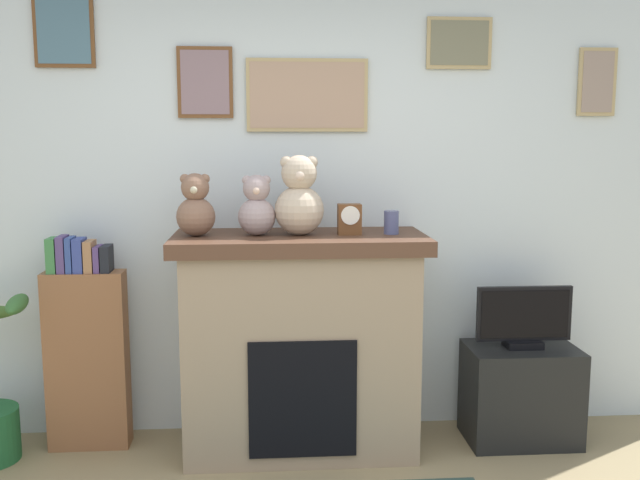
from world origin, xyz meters
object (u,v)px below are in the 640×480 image
Objects in this scene: teddy_bear_cream at (299,199)px; teddy_bear_tan at (196,208)px; mantel_clock at (349,219)px; fireplace at (300,342)px; candle_jar at (391,222)px; teddy_bear_grey at (257,208)px; tv_stand at (521,394)px; television at (524,319)px; bookshelf at (87,351)px.

teddy_bear_tan is at bearing 179.99° from teddy_bear_cream.
teddy_bear_cream is (-0.27, 0.00, 0.11)m from mantel_clock.
candle_jar reaches higher than fireplace.
teddy_bear_cream is at bearing -179.94° from candle_jar.
teddy_bear_grey reaches higher than candle_jar.
mantel_clock is at bearing -179.62° from candle_jar.
tv_stand is 1.69m from teddy_bear_cream.
fireplace reaches higher than television.
television is 1.92m from teddy_bear_tan.
mantel_clock reaches higher than bookshelf.
teddy_bear_tan reaches higher than television.
tv_stand is 1.25m from candle_jar.
teddy_bear_grey is 0.76× the size of teddy_bear_cream.
fireplace is at bearing 1.89° from teddy_bear_tan.
bookshelf is 9.48× the size of candle_jar.
bookshelf is 7.30× the size of mantel_clock.
television is at bearing -0.18° from fireplace.
teddy_bear_grey reaches higher than fireplace.
tv_stand is at bearing 0.49° from teddy_bear_tan.
television is at bearing 1.04° from candle_jar.
teddy_bear_cream reaches higher than bookshelf.
television is (1.26, -0.00, 0.11)m from fireplace.
teddy_bear_tan is (-1.81, -0.02, 1.08)m from tv_stand.
candle_jar is at bearing 0.38° from mantel_clock.
teddy_bear_tan is at bearing -179.55° from television.
teddy_bear_cream reaches higher than tv_stand.
television is at bearing 0.55° from teddy_bear_grey.
bookshelf is at bearing 169.59° from teddy_bear_tan.
mantel_clock is at bearing -4.62° from bookshelf.
bookshelf is 2.81× the size of teddy_bear_cream.
teddy_bear_tan is (-0.82, 0.00, 0.07)m from mantel_clock.
bookshelf is at bearing 176.06° from candle_jar.
bookshelf is 2.22× the size of television.
candle_jar is 0.77× the size of mantel_clock.
tv_stand is at bearing 0.72° from teddy_bear_cream.
teddy_bear_cream is (-1.26, -0.02, 1.12)m from tv_stand.
teddy_bear_tan reaches higher than tv_stand.
candle_jar is 0.39× the size of teddy_bear_grey.
candle_jar is (-0.76, -0.01, 0.55)m from television.
teddy_bear_grey reaches higher than bookshelf.
tv_stand is 3.76× the size of mantel_clock.
candle_jar reaches higher than tv_stand.
mantel_clock is 0.50m from teddy_bear_grey.
teddy_bear_cream reaches higher than candle_jar.
teddy_bear_tan is at bearing -178.11° from fireplace.
bookshelf is at bearing 175.27° from fireplace.
tv_stand is 1.83m from teddy_bear_grey.
fireplace is 1.18m from bookshelf.
teddy_bear_cream is (-1.26, -0.01, 0.68)m from television.
fireplace reaches higher than bookshelf.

